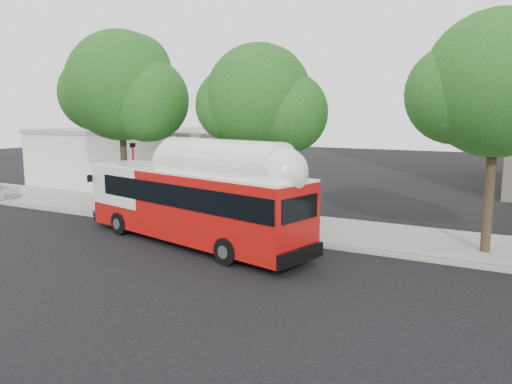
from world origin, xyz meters
TOP-DOWN VIEW (x-y plane):
  - ground at (0.00, 0.00)m, footprint 120.00×120.00m
  - sidewalk at (0.00, 6.50)m, footprint 60.00×5.00m
  - curb_strip at (0.00, 3.90)m, footprint 60.00×0.30m
  - red_curb_segment at (-3.00, 3.90)m, footprint 10.00×0.32m
  - street_tree_left at (-8.53, 5.56)m, footprint 6.67×5.80m
  - street_tree_mid at (-0.59, 6.06)m, footprint 5.75×5.00m
  - street_tree_right at (9.44, 5.86)m, footprint 6.21×5.40m
  - low_commercial_bldg at (-14.00, 14.00)m, footprint 16.20×10.20m
  - transit_bus at (-1.83, 1.79)m, footprint 12.20×5.01m
  - signal_pole at (-7.52, 4.59)m, footprint 0.11×0.37m

SIDE VIEW (x-z plane):
  - ground at x=0.00m, z-range 0.00..0.00m
  - sidewalk at x=0.00m, z-range 0.00..0.15m
  - curb_strip at x=0.00m, z-range 0.00..0.15m
  - red_curb_segment at x=-3.00m, z-range 0.00..0.16m
  - transit_bus at x=-1.83m, z-range -0.12..3.45m
  - signal_pole at x=-7.52m, z-range 0.05..3.96m
  - low_commercial_bldg at x=-14.00m, z-range 0.03..4.28m
  - street_tree_mid at x=-0.59m, z-range 1.60..10.22m
  - street_tree_right at x=9.44m, z-range 1.67..10.85m
  - street_tree_left at x=-8.53m, z-range 1.73..11.47m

